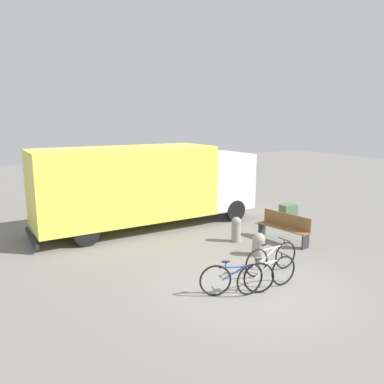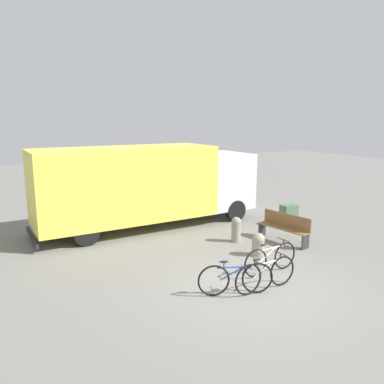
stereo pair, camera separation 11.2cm
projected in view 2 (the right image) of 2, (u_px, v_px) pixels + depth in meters
ground_plane at (251, 287)px, 9.18m from camera, size 60.00×60.00×0.00m
delivery_truck at (147, 183)px, 14.06m from camera, size 8.63×2.76×3.05m
park_bench at (284, 226)px, 12.48m from camera, size 0.76×1.92×0.95m
bicycle_near at (236, 278)px, 8.71m from camera, size 1.72×0.68×0.86m
bicycle_middle at (266, 274)px, 8.94m from camera, size 1.81×0.44×0.86m
bicycle_far at (270, 258)px, 9.96m from camera, size 1.80×0.44×0.86m
bollard_near_bench at (258, 244)px, 11.26m from camera, size 0.39×0.39×0.69m
bollard_far_bench at (236, 228)px, 12.50m from camera, size 0.33×0.33×0.85m
utility_box at (289, 215)px, 14.49m from camera, size 0.62×0.42×0.80m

